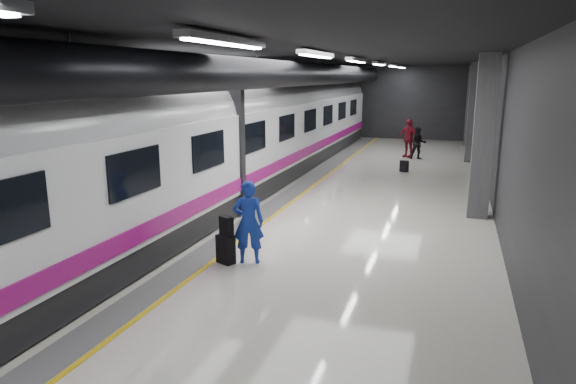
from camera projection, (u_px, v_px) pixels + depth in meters
The scene contains 9 objects.
ground at pixel (303, 221), 14.07m from camera, with size 40.00×40.00×0.00m, color silver.
platform_hall at pixel (304, 89), 14.26m from camera, with size 10.02×40.02×4.51m.
train at pixel (194, 141), 14.60m from camera, with size 3.05×38.00×4.05m.
traveler_main at pixel (248, 222), 10.78m from camera, with size 0.65×0.43×1.79m, color #1B36CC.
suitcase_main at pixel (226, 249), 10.87m from camera, with size 0.38×0.24×0.62m, color black.
shoulder_bag at pixel (226, 226), 10.77m from camera, with size 0.31×0.16×0.41m, color black.
traveler_far_a at pixel (418, 143), 24.33m from camera, with size 0.75×0.58×1.54m, color black.
traveler_far_b at pixel (408, 138), 24.93m from camera, with size 1.09×0.45×1.86m, color maroon.
suitcase_far at pixel (404, 166), 21.24m from camera, with size 0.32×0.21×0.47m, color black.
Camera 1 is at (3.82, -13.00, 3.90)m, focal length 32.00 mm.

